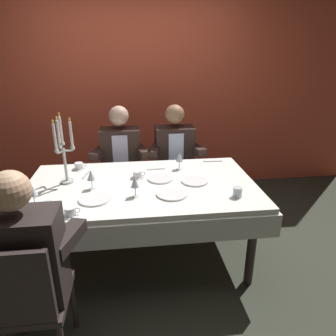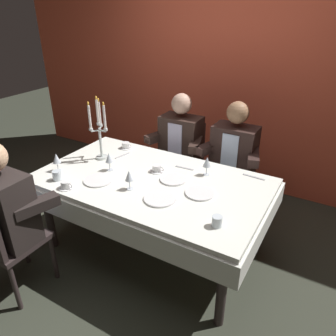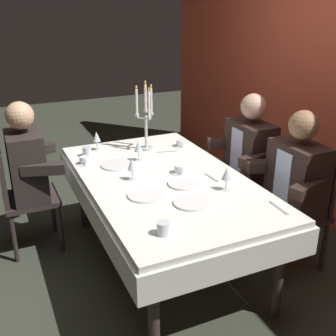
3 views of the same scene
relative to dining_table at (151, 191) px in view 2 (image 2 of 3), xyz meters
The scene contains 23 objects.
ground_plane 0.62m from the dining_table, ahead, with size 12.00×12.00×0.00m, color #33372B.
back_wall 1.81m from the dining_table, 90.00° to the left, with size 6.00×0.12×2.70m, color #E75539.
dining_table is the anchor object (origin of this frame).
candelabra 0.74m from the dining_table, 170.00° to the left, with size 0.15×0.17×0.59m.
dinner_plate_0 0.45m from the dining_table, 145.70° to the right, with size 0.24×0.24×0.01m, color white.
dinner_plate_1 0.47m from the dining_table, ahead, with size 0.23×0.23×0.01m, color white.
dinner_plate_2 0.22m from the dining_table, 25.11° to the left, with size 0.22×0.22×0.01m, color white.
dinner_plate_3 0.35m from the dining_table, 45.14° to the right, with size 0.25×0.25×0.01m, color white.
wine_glass_0 0.53m from the dining_table, 39.22° to the left, with size 0.07×0.07×0.16m.
wine_glass_1 0.86m from the dining_table, 160.06° to the right, with size 0.07×0.07×0.16m.
wine_glass_2 0.33m from the dining_table, 103.98° to the right, with size 0.07×0.07×0.16m.
wine_glass_3 0.46m from the dining_table, behind, with size 0.07×0.07×0.16m.
water_tumbler_0 0.79m from the dining_table, 148.80° to the right, with size 0.07×0.07×0.08m, color silver.
water_tumbler_1 0.80m from the dining_table, 24.12° to the right, with size 0.07×0.07×0.08m, color silver.
coffee_cup_0 0.71m from the dining_table, 143.97° to the left, with size 0.13×0.12×0.06m.
coffee_cup_1 0.20m from the dining_table, 101.45° to the left, with size 0.13×0.12×0.06m.
coffee_cup_2 0.69m from the dining_table, 137.15° to the right, with size 0.13×0.12×0.06m.
spoon_0 0.37m from the dining_table, 64.56° to the left, with size 0.17×0.02×0.01m, color #B7B7BC.
fork_1 0.55m from the dining_table, 153.30° to the left, with size 0.17×0.02×0.01m, color #B7B7BC.
knife_2 0.87m from the dining_table, 32.10° to the left, with size 0.19×0.02×0.01m, color #B7B7BC.
seated_diner_0 1.12m from the dining_table, 127.49° to the right, with size 0.63×0.48×1.24m.
seated_diner_1 0.91m from the dining_table, 102.05° to the left, with size 0.63×0.48×1.24m.
seated_diner_2 0.98m from the dining_table, 65.57° to the left, with size 0.63×0.48×1.24m.
Camera 2 is at (1.30, -1.97, 2.04)m, focal length 34.64 mm.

